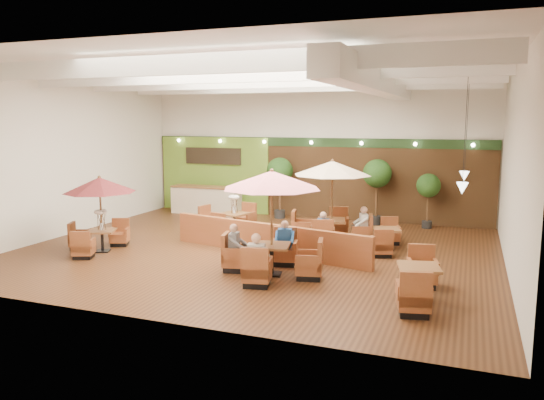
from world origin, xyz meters
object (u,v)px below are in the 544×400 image
at_px(diner_2, 236,243).
at_px(diner_4, 362,222).
at_px(table_1, 272,203).
at_px(diner_3, 323,226).
at_px(table_4, 418,283).
at_px(table_3, 228,221).
at_px(topiary_1, 377,176).
at_px(diner_1, 285,238).
at_px(topiary_0, 280,173).
at_px(table_5, 386,239).
at_px(table_0, 99,197).
at_px(booth_divider, 267,239).
at_px(topiary_2, 428,188).
at_px(table_2, 332,186).
at_px(service_counter, 206,200).
at_px(diner_0, 257,255).

bearing_deg(diner_2, diner_4, 136.08).
bearing_deg(table_1, diner_3, 67.43).
distance_m(table_1, table_4, 4.04).
relative_size(table_3, diner_4, 3.30).
height_order(topiary_1, diner_1, topiary_1).
xyz_separation_m(topiary_0, diner_3, (3.03, -4.50, -1.09)).
height_order(table_5, diner_3, diner_3).
xyz_separation_m(table_0, table_1, (5.68, -0.45, 0.20)).
height_order(table_3, diner_4, table_3).
bearing_deg(booth_divider, topiary_2, 65.88).
height_order(table_1, diner_4, table_1).
xyz_separation_m(table_0, topiary_1, (7.06, 7.07, 0.20)).
distance_m(table_2, diner_3, 1.49).
bearing_deg(table_3, table_2, 10.08).
bearing_deg(table_3, table_4, -22.79).
bearing_deg(diner_1, table_2, -114.39).
bearing_deg(table_3, topiary_2, 39.72).
bearing_deg(table_0, diner_2, -28.84).
bearing_deg(topiary_0, booth_divider, -73.93).
distance_m(diner_1, diner_2, 1.42).
height_order(booth_divider, table_4, table_4).
bearing_deg(booth_divider, service_counter, 143.90).
bearing_deg(topiary_1, table_5, -75.79).
bearing_deg(diner_4, service_counter, 45.18).
bearing_deg(table_2, booth_divider, -136.46).
distance_m(table_4, diner_0, 3.74).
bearing_deg(diner_1, booth_divider, -59.97).
relative_size(topiary_2, diner_0, 2.40).
bearing_deg(table_4, diner_4, 102.01).
distance_m(table_0, diner_2, 4.78).
distance_m(table_5, topiary_2, 4.11).
bearing_deg(service_counter, table_4, -40.26).
distance_m(service_counter, topiary_0, 3.46).
height_order(booth_divider, topiary_1, topiary_1).
distance_m(table_2, diner_4, 1.47).
height_order(table_0, diner_0, table_0).
bearing_deg(topiary_1, service_counter, -178.39).
bearing_deg(table_5, service_counter, 136.58).
distance_m(table_3, table_4, 8.40).
bearing_deg(diner_0, table_0, 154.77).
xyz_separation_m(booth_divider, diner_2, (-0.13, -1.90, 0.29)).
bearing_deg(service_counter, diner_2, -57.22).
xyz_separation_m(topiary_1, diner_4, (0.15, -3.51, -1.10)).
bearing_deg(diner_1, table_0, -8.61).
height_order(table_4, topiary_0, topiary_0).
bearing_deg(table_1, diner_0, -102.38).
xyz_separation_m(table_4, diner_2, (-4.71, 0.66, 0.38)).
relative_size(table_0, diner_4, 3.04).
xyz_separation_m(table_0, diner_1, (5.68, 0.55, -0.91)).
relative_size(table_0, topiary_2, 1.19).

